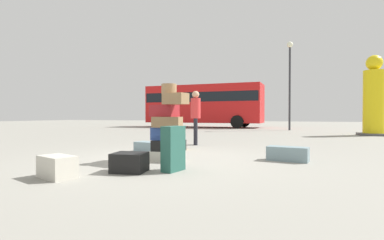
{
  "coord_description": "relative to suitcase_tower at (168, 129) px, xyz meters",
  "views": [
    {
      "loc": [
        2.58,
        -5.31,
        0.9
      ],
      "look_at": [
        0.1,
        1.27,
        0.79
      ],
      "focal_mm": 27.28,
      "sensor_mm": 36.0,
      "label": 1
    }
  ],
  "objects": [
    {
      "name": "ground_plane",
      "position": [
        -0.11,
        0.1,
        -0.63
      ],
      "size": [
        80.0,
        80.0,
        0.0
      ],
      "primitive_type": "plane",
      "color": "gray"
    },
    {
      "name": "suitcase_tower",
      "position": [
        0.0,
        0.0,
        0.0
      ],
      "size": [
        0.86,
        0.57,
        1.52
      ],
      "color": "beige",
      "rests_on": "ground"
    },
    {
      "name": "suitcase_slate_behind_tower",
      "position": [
        2.22,
        0.81,
        -0.49
      ],
      "size": [
        0.81,
        0.44,
        0.28
      ],
      "primitive_type": "cube",
      "rotation": [
        0.0,
        0.0,
        -0.15
      ],
      "color": "gray",
      "rests_on": "ground"
    },
    {
      "name": "suitcase_cream_upright_blue",
      "position": [
        -0.81,
        -1.98,
        -0.47
      ],
      "size": [
        0.65,
        0.5,
        0.32
      ],
      "primitive_type": "cube",
      "rotation": [
        0.0,
        0.0,
        -0.31
      ],
      "color": "beige",
      "rests_on": "ground"
    },
    {
      "name": "suitcase_teal_foreground_far",
      "position": [
        0.54,
        -0.93,
        -0.27
      ],
      "size": [
        0.27,
        0.45,
        0.72
      ],
      "primitive_type": "cube",
      "rotation": [
        0.0,
        0.0,
        -0.19
      ],
      "color": "#26594C",
      "rests_on": "ground"
    },
    {
      "name": "suitcase_slate_foreground_near",
      "position": [
        -1.08,
        1.18,
        -0.51
      ],
      "size": [
        0.7,
        0.48,
        0.24
      ],
      "primitive_type": "cube",
      "rotation": [
        0.0,
        0.0,
        -0.15
      ],
      "color": "gray",
      "rests_on": "ground"
    },
    {
      "name": "suitcase_black_white_trunk",
      "position": [
        -0.08,
        -1.24,
        -0.48
      ],
      "size": [
        0.58,
        0.52,
        0.3
      ],
      "primitive_type": "cube",
      "rotation": [
        0.0,
        0.0,
        0.17
      ],
      "color": "black",
      "rests_on": "ground"
    },
    {
      "name": "suitcase_tan_right_side",
      "position": [
        -0.63,
        1.77,
        -0.51
      ],
      "size": [
        0.63,
        0.55,
        0.25
      ],
      "primitive_type": "cube",
      "rotation": [
        0.0,
        0.0,
        0.38
      ],
      "color": "#B28C33",
      "rests_on": "ground"
    },
    {
      "name": "person_bearded_onlooker",
      "position": [
        -0.55,
        3.12,
        0.35
      ],
      "size": [
        0.3,
        0.33,
        1.64
      ],
      "rotation": [
        0.0,
        0.0,
        -1.23
      ],
      "color": "black",
      "rests_on": "ground"
    },
    {
      "name": "yellow_dummy_statue",
      "position": [
        5.5,
        9.85,
        0.95
      ],
      "size": [
        1.22,
        1.22,
        3.58
      ],
      "color": "yellow",
      "rests_on": "ground"
    },
    {
      "name": "parked_bus",
      "position": [
        -4.51,
        15.92,
        1.2
      ],
      "size": [
        8.76,
        2.8,
        3.15
      ],
      "rotation": [
        0.0,
        0.0,
        -0.01
      ],
      "color": "red",
      "rests_on": "ground"
    },
    {
      "name": "lamp_post",
      "position": [
        1.79,
        13.32,
        2.92
      ],
      "size": [
        0.36,
        0.36,
        5.34
      ],
      "color": "#333338",
      "rests_on": "ground"
    }
  ]
}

